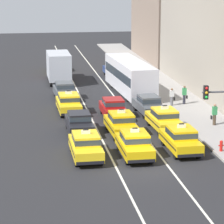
% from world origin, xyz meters
% --- Properties ---
extents(ground_plane, '(160.00, 160.00, 0.00)m').
position_xyz_m(ground_plane, '(0.00, 0.00, 0.00)').
color(ground_plane, '#232326').
extents(lane_stripe_left_center, '(0.14, 80.00, 0.01)m').
position_xyz_m(lane_stripe_left_center, '(-1.60, 20.00, 0.00)').
color(lane_stripe_left_center, silver).
rests_on(lane_stripe_left_center, ground).
extents(lane_stripe_center_right, '(0.14, 80.00, 0.01)m').
position_xyz_m(lane_stripe_center_right, '(1.60, 20.00, 0.00)').
color(lane_stripe_center_right, silver).
rests_on(lane_stripe_center_right, ground).
extents(sidewalk_curb, '(4.00, 90.00, 0.15)m').
position_xyz_m(sidewalk_curb, '(7.20, 15.00, 0.07)').
color(sidewalk_curb, '#9E9993').
rests_on(sidewalk_curb, ground).
extents(taxi_left_nearest, '(1.85, 4.57, 1.96)m').
position_xyz_m(taxi_left_nearest, '(-3.22, 2.58, 0.88)').
color(taxi_left_nearest, black).
rests_on(taxi_left_nearest, ground).
extents(sedan_left_second, '(1.80, 4.32, 1.58)m').
position_xyz_m(sedan_left_second, '(-3.02, 8.52, 0.85)').
color(sedan_left_second, black).
rests_on(sedan_left_second, ground).
extents(taxi_left_third, '(1.90, 4.59, 1.96)m').
position_xyz_m(taxi_left_third, '(-3.25, 14.83, 0.88)').
color(taxi_left_third, black).
rests_on(taxi_left_third, ground).
extents(sedan_left_fourth, '(1.92, 4.36, 1.58)m').
position_xyz_m(sedan_left_fourth, '(-3.17, 20.44, 0.85)').
color(sedan_left_fourth, black).
rests_on(sedan_left_fourth, ground).
extents(box_truck_left_fifth, '(2.34, 6.98, 3.27)m').
position_xyz_m(box_truck_left_fifth, '(-3.15, 28.85, 1.78)').
color(box_truck_left_fifth, black).
rests_on(box_truck_left_fifth, ground).
extents(taxi_left_sixth, '(1.94, 4.61, 1.96)m').
position_xyz_m(taxi_left_sixth, '(-3.01, 35.86, 0.88)').
color(taxi_left_sixth, black).
rests_on(taxi_left_sixth, ground).
extents(taxi_center_nearest, '(1.82, 4.56, 1.96)m').
position_xyz_m(taxi_center_nearest, '(-0.08, 2.43, 0.88)').
color(taxi_center_nearest, black).
rests_on(taxi_center_nearest, ground).
extents(taxi_center_second, '(1.94, 4.61, 1.96)m').
position_xyz_m(taxi_center_second, '(-0.04, 7.61, 0.88)').
color(taxi_center_second, black).
rests_on(taxi_center_second, ground).
extents(sedan_center_third, '(1.76, 4.30, 1.58)m').
position_xyz_m(sedan_center_third, '(0.20, 12.77, 0.85)').
color(sedan_center_third, black).
rests_on(sedan_center_third, ground).
extents(taxi_right_nearest, '(1.89, 4.59, 1.96)m').
position_xyz_m(taxi_right_nearest, '(3.15, 3.02, 0.88)').
color(taxi_right_nearest, black).
rests_on(taxi_right_nearest, ground).
extents(taxi_right_second, '(1.99, 4.63, 1.96)m').
position_xyz_m(taxi_right_second, '(3.35, 8.30, 0.88)').
color(taxi_right_second, black).
rests_on(taxi_right_second, ground).
extents(sedan_right_third, '(2.02, 4.40, 1.58)m').
position_xyz_m(sedan_right_third, '(3.29, 13.41, 0.85)').
color(sedan_right_third, black).
rests_on(sedan_right_third, ground).
extents(bus_right_fourth, '(3.15, 11.33, 3.22)m').
position_xyz_m(bus_right_fourth, '(3.29, 21.82, 1.82)').
color(bus_right_fourth, black).
rests_on(bus_right_fourth, ground).
extents(sedan_right_fifth, '(1.90, 4.35, 1.58)m').
position_xyz_m(sedan_right_fifth, '(3.23, 31.12, 0.85)').
color(sedan_right_fifth, black).
rests_on(sedan_right_fifth, ground).
extents(pedestrian_near_crosswalk, '(0.47, 0.24, 1.65)m').
position_xyz_m(pedestrian_near_crosswalk, '(7.13, 15.98, 0.97)').
color(pedestrian_near_crosswalk, '#23232D').
rests_on(pedestrian_near_crosswalk, sidewalk_curb).
extents(pedestrian_mid_block, '(0.47, 0.24, 1.54)m').
position_xyz_m(pedestrian_mid_block, '(5.88, 15.60, 0.92)').
color(pedestrian_mid_block, slate).
rests_on(pedestrian_mid_block, sidewalk_curb).
extents(pedestrian_by_storefront, '(0.47, 0.24, 1.66)m').
position_xyz_m(pedestrian_by_storefront, '(7.39, 8.65, 0.98)').
color(pedestrian_by_storefront, '#473828').
rests_on(pedestrian_by_storefront, sidewalk_curb).
extents(fire_hydrant, '(0.36, 0.22, 0.73)m').
position_xyz_m(fire_hydrant, '(5.68, 2.23, 0.55)').
color(fire_hydrant, red).
rests_on(fire_hydrant, sidewalk_curb).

